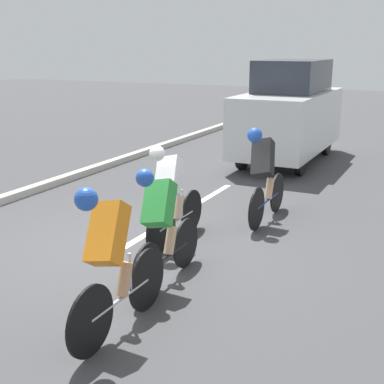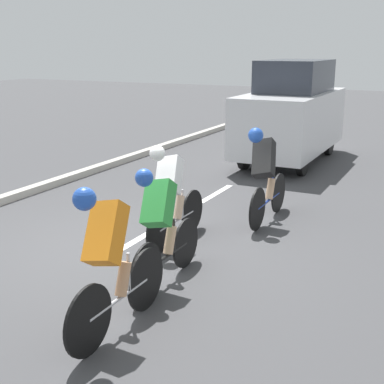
% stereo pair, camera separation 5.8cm
% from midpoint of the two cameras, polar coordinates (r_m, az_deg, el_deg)
% --- Properties ---
extents(ground_plane, '(60.00, 60.00, 0.00)m').
position_cam_midpoint_polar(ground_plane, '(7.69, -7.42, -5.87)').
color(ground_plane, '#424244').
extents(lane_stripe_mid, '(0.12, 1.40, 0.01)m').
position_cam_midpoint_polar(lane_stripe_mid, '(7.67, -7.51, -5.90)').
color(lane_stripe_mid, white).
rests_on(lane_stripe_mid, ground).
extents(lane_stripe_far, '(0.12, 1.40, 0.01)m').
position_cam_midpoint_polar(lane_stripe_far, '(10.35, 2.26, -0.15)').
color(lane_stripe_far, white).
rests_on(lane_stripe_far, ground).
extents(cyclist_black, '(0.45, 1.73, 1.56)m').
position_cam_midpoint_polar(cyclist_black, '(8.57, 7.47, 2.16)').
color(cyclist_black, black).
rests_on(cyclist_black, ground).
extents(cyclist_white, '(0.43, 1.67, 1.47)m').
position_cam_midpoint_polar(cyclist_white, '(7.55, -2.49, 0.02)').
color(cyclist_white, black).
rests_on(cyclist_white, ground).
extents(cyclist_green, '(0.42, 1.62, 1.45)m').
position_cam_midpoint_polar(cyclist_green, '(6.27, -3.53, -3.32)').
color(cyclist_green, black).
rests_on(cyclist_green, ground).
extents(cyclist_orange, '(0.43, 1.69, 1.55)m').
position_cam_midpoint_polar(cyclist_orange, '(5.22, -8.91, -6.87)').
color(cyclist_orange, black).
rests_on(cyclist_orange, ground).
extents(support_car, '(1.70, 4.17, 2.44)m').
position_cam_midpoint_polar(support_car, '(13.29, 10.22, 8.33)').
color(support_car, black).
rests_on(support_car, ground).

